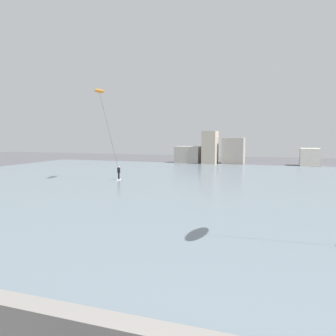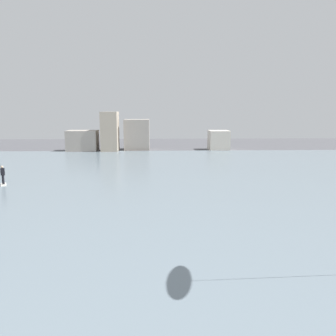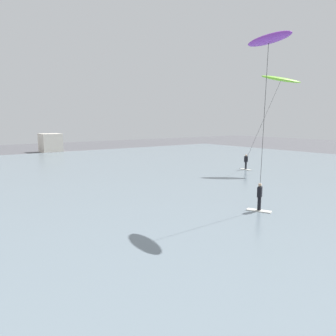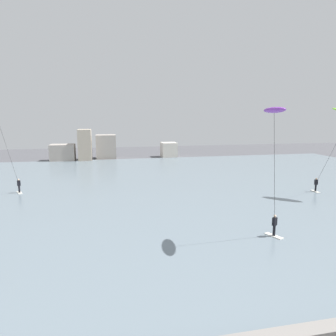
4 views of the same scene
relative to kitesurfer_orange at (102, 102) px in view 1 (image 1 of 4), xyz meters
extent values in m
cube|color=slate|center=(16.70, 0.42, -9.10)|extent=(84.00, 52.00, 0.10)
cube|color=#A89E93|center=(2.93, 27.04, -7.53)|extent=(4.68, 3.39, 3.25)
cube|color=#B7A893|center=(7.25, 26.77, -6.08)|extent=(2.54, 3.57, 6.14)
cube|color=#A89E93|center=(11.35, 28.67, -6.70)|extent=(3.99, 3.67, 4.91)
cube|color=beige|center=(24.58, 28.16, -7.60)|extent=(3.20, 3.43, 3.12)
cube|color=silver|center=(1.33, 1.28, -9.02)|extent=(0.96, 1.46, 0.06)
cylinder|color=black|center=(1.33, 1.28, -8.60)|extent=(0.20, 0.20, 0.78)
cube|color=black|center=(1.33, 1.28, -7.91)|extent=(0.40, 0.34, 0.60)
sphere|color=beige|center=(1.33, 1.28, -7.50)|extent=(0.20, 0.20, 0.20)
cylinder|color=#333333|center=(0.57, 0.55, -3.45)|extent=(1.56, 1.49, 9.03)
ellipsoid|color=orange|center=(-0.19, -0.18, 1.21)|extent=(1.57, 2.87, 0.52)
camera|label=1|loc=(19.05, -32.96, -3.75)|focal=34.51mm
camera|label=2|loc=(14.27, -28.71, -2.74)|focal=37.85mm
camera|label=3|loc=(8.15, -27.54, -3.86)|focal=34.39mm
camera|label=4|loc=(11.16, -35.27, -0.23)|focal=32.37mm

